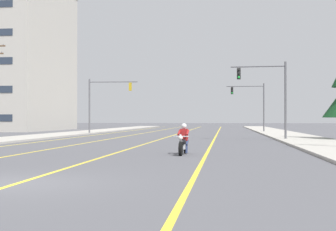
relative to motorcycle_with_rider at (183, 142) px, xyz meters
name	(u,v)px	position (x,y,z in m)	size (l,w,h in m)	color
ground_plane	(13,184)	(-3.44, -10.57, -0.59)	(400.00, 400.00, 0.00)	#515156
lane_stripe_center	(180,133)	(-3.36, 34.43, -0.58)	(0.16, 100.00, 0.01)	yellow
lane_stripe_left	(145,133)	(-7.66, 34.43, -0.58)	(0.16, 100.00, 0.01)	yellow
lane_stripe_right	(217,133)	(1.07, 34.43, -0.58)	(0.16, 100.00, 0.01)	yellow
lane_stripe_far_left	(114,133)	(-11.52, 34.43, -0.58)	(0.16, 100.00, 0.01)	yellow
sidewalk_kerb_right	(283,134)	(8.14, 29.43, -0.52)	(4.40, 110.00, 0.14)	#ADA89E
sidewalk_kerb_left	(73,133)	(-15.02, 29.43, -0.52)	(4.40, 110.00, 0.14)	#ADA89E
motorcycle_with_rider	(183,142)	(0.00, 0.00, 0.00)	(0.70, 2.19, 1.46)	black
traffic_signal_near_right	(270,89)	(5.46, 15.99, 3.48)	(4.37, 0.37, 6.20)	#56565B
traffic_signal_near_left	(104,97)	(-11.58, 29.74, 3.55)	(5.54, 0.53, 6.20)	#56565B
traffic_signal_mid_right	(253,100)	(5.48, 38.61, 3.51)	(4.78, 0.37, 6.20)	#56565B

